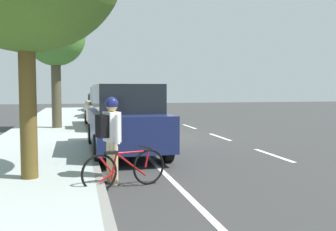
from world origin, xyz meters
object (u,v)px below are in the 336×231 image
parked_suv_dark_blue_far (125,118)px  bicycle_at_curb (125,169)px  parked_sedan_white_second (101,106)px  cyclist_with_backpack (110,131)px  parked_sedan_grey_nearest (98,103)px  parked_pickup_tan_mid (109,110)px  street_tree_near_cyclist (55,37)px

parked_suv_dark_blue_far → bicycle_at_curb: size_ratio=2.88×
parked_sedan_white_second → cyclist_with_backpack: (0.79, 17.03, 0.29)m
parked_sedan_grey_nearest → parked_pickup_tan_mid: parked_pickup_tan_mid is taller
parked_sedan_grey_nearest → bicycle_at_curb: (0.74, 24.19, -0.38)m
parked_pickup_tan_mid → street_tree_near_cyclist: (2.31, 0.16, 3.20)m
parked_sedan_white_second → bicycle_at_curb: size_ratio=2.74×
parked_sedan_white_second → street_tree_near_cyclist: street_tree_near_cyclist is taller
parked_suv_dark_blue_far → bicycle_at_curb: parked_suv_dark_blue_far is taller
parked_sedan_grey_nearest → parked_sedan_white_second: 6.71m
parked_sedan_white_second → parked_suv_dark_blue_far: 13.65m
parked_sedan_white_second → bicycle_at_curb: 17.49m
parked_suv_dark_blue_far → parked_pickup_tan_mid: bearing=-90.6°
parked_sedan_grey_nearest → parked_sedan_white_second: size_ratio=0.98×
parked_sedan_white_second → cyclist_with_backpack: cyclist_with_backpack is taller
parked_sedan_white_second → parked_pickup_tan_mid: 6.82m
parked_sedan_grey_nearest → bicycle_at_curb: parked_sedan_grey_nearest is taller
cyclist_with_backpack → bicycle_at_curb: bearing=116.8°
parked_suv_dark_blue_far → parked_sedan_grey_nearest: bearing=-90.7°
street_tree_near_cyclist → bicycle_at_curb: bearing=99.5°
street_tree_near_cyclist → parked_sedan_white_second: bearing=-108.5°
parked_sedan_grey_nearest → bicycle_at_curb: size_ratio=2.70×
parked_sedan_white_second → parked_pickup_tan_mid: size_ratio=0.84×
parked_suv_dark_blue_far → street_tree_near_cyclist: (2.24, -6.67, 3.08)m
parked_sedan_white_second → cyclist_with_backpack: bearing=87.3°
bicycle_at_curb → street_tree_near_cyclist: size_ratio=0.31×
parked_pickup_tan_mid → parked_suv_dark_blue_far: size_ratio=1.13×
parked_sedan_white_second → parked_sedan_grey_nearest: bearing=-91.4°
bicycle_at_curb → cyclist_with_backpack: 0.83m
parked_suv_dark_blue_far → bicycle_at_curb: (0.47, 3.83, -0.65)m
parked_sedan_white_second → street_tree_near_cyclist: 8.08m
parked_pickup_tan_mid → bicycle_at_curb: 10.69m
parked_suv_dark_blue_far → cyclist_with_backpack: 3.46m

